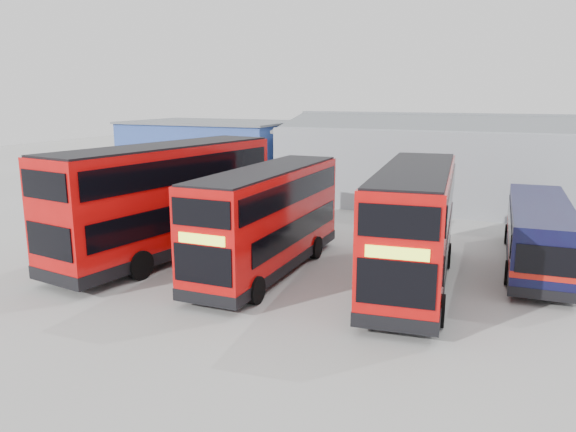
{
  "coord_description": "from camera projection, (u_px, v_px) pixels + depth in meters",
  "views": [
    {
      "loc": [
        8.4,
        -19.19,
        7.14
      ],
      "look_at": [
        -0.78,
        2.02,
        2.1
      ],
      "focal_mm": 35.0,
      "sensor_mm": 36.0,
      "label": 1
    }
  ],
  "objects": [
    {
      "name": "double_decker_left",
      "position": [
        167.0,
        202.0,
        24.71
      ],
      "size": [
        4.61,
        12.08,
        5.0
      ],
      "rotation": [
        0.0,
        0.0,
        2.99
      ],
      "color": "red",
      "rests_on": "ground"
    },
    {
      "name": "double_decker_right",
      "position": [
        413.0,
        228.0,
        20.94
      ],
      "size": [
        3.66,
        10.89,
        4.52
      ],
      "rotation": [
        0.0,
        0.0,
        0.1
      ],
      "color": "red",
      "rests_on": "ground"
    },
    {
      "name": "maintenance_shed",
      "position": [
        523.0,
        166.0,
        36.26
      ],
      "size": [
        30.5,
        12.0,
        5.89
      ],
      "color": "gray",
      "rests_on": "ground"
    },
    {
      "name": "double_decker_centre",
      "position": [
        268.0,
        221.0,
        22.61
      ],
      "size": [
        2.64,
        10.11,
        4.26
      ],
      "rotation": [
        0.0,
        0.0,
        0.01
      ],
      "color": "red",
      "rests_on": "ground"
    },
    {
      "name": "single_decker_blue",
      "position": [
        538.0,
        235.0,
        23.38
      ],
      "size": [
        2.84,
        10.25,
        2.75
      ],
      "rotation": [
        0.0,
        0.0,
        3.19
      ],
      "color": "#0B1033",
      "rests_on": "ground"
    },
    {
      "name": "ground_plane",
      "position": [
        286.0,
        280.0,
        21.99
      ],
      "size": [
        120.0,
        120.0,
        0.0
      ],
      "primitive_type": "plane",
      "color": "gray",
      "rests_on": "ground"
    },
    {
      "name": "office_block",
      "position": [
        213.0,
        155.0,
        43.0
      ],
      "size": [
        12.3,
        8.32,
        5.12
      ],
      "color": "navy",
      "rests_on": "ground"
    },
    {
      "name": "panel_van",
      "position": [
        158.0,
        184.0,
        37.6
      ],
      "size": [
        3.6,
        5.24,
        2.14
      ],
      "rotation": [
        0.0,
        0.0,
        0.38
      ],
      "color": "silver",
      "rests_on": "ground"
    }
  ]
}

